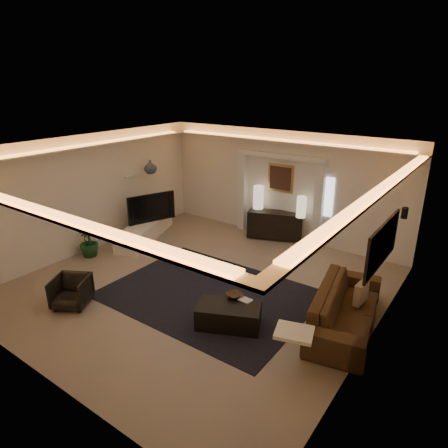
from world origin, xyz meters
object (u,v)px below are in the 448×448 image
Objects in this scene: sofa at (346,308)px; coffee_table at (229,316)px; console at (275,225)px; armchair at (71,292)px.

sofa is 2.23× the size of coffee_table.
sofa is (3.00, -2.91, -0.04)m from console.
armchair is at bearing -126.19° from console.
console is at bearing 83.28° from coffee_table.
console is 4.18m from sofa.
console is at bearing 44.32° from armchair.
armchair is (-2.85, -1.20, 0.10)m from coffee_table.
armchair is (-4.52, -2.40, -0.06)m from sofa.
sofa is 3.73× the size of armchair.
sofa is 2.06m from coffee_table.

